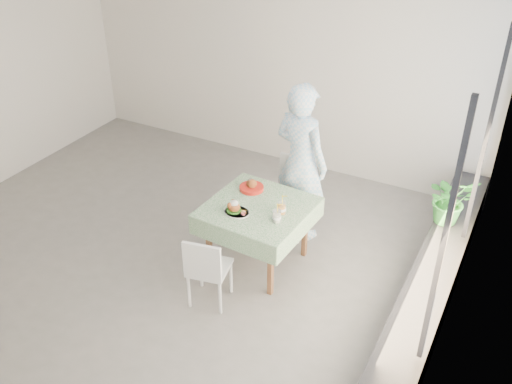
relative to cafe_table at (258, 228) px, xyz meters
The scene contains 14 objects.
floor 1.07m from the cafe_table, behind, with size 6.00×6.00×0.00m, color slate.
wall_back 2.69m from the cafe_table, 112.17° to the left, with size 6.00×0.02×2.80m, color silver.
wall_right 2.26m from the cafe_table, ahead, with size 0.02×5.00×2.80m, color silver.
window_pane 2.35m from the cafe_table, ahead, with size 0.01×4.80×2.18m, color #D1E0F9.
window_ledge 1.87m from the cafe_table, ahead, with size 0.40×4.80×0.50m, color black.
cafe_table is the anchor object (origin of this frame).
chair_far 0.75m from the cafe_table, 86.19° to the left, with size 0.45×0.45×0.92m.
chair_near 0.82m from the cafe_table, 100.22° to the right, with size 0.45×0.45×0.81m.
diner 0.91m from the cafe_table, 79.24° to the left, with size 0.68×0.45×1.88m, color #93CAEC.
main_dish 0.42m from the cafe_table, 124.37° to the right, with size 0.28×0.28×0.14m.
juice_cup_orange 0.44m from the cafe_table, ahead, with size 0.09×0.09×0.27m.
juice_cup_lemonade 0.48m from the cafe_table, 28.66° to the right, with size 0.09×0.09×0.26m.
second_dish 0.47m from the cafe_table, 129.64° to the left, with size 0.27×0.27×0.13m.
potted_plant 2.06m from the cafe_table, 30.20° to the left, with size 0.49×0.43×0.55m, color #2A7E31.
Camera 1 is at (3.28, -4.29, 4.00)m, focal length 40.00 mm.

